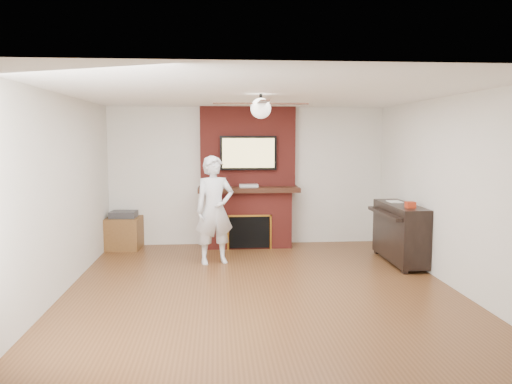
{
  "coord_description": "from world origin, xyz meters",
  "views": [
    {
      "loc": [
        -0.56,
        -6.33,
        1.96
      ],
      "look_at": [
        0.01,
        0.9,
        1.16
      ],
      "focal_mm": 35.0,
      "sensor_mm": 36.0,
      "label": 1
    }
  ],
  "objects": [
    {
      "name": "room_shell",
      "position": [
        0.0,
        0.0,
        1.25
      ],
      "size": [
        5.36,
        5.86,
        2.86
      ],
      "color": "#543118",
      "rests_on": "ground"
    },
    {
      "name": "side_table",
      "position": [
        -2.2,
        2.48,
        0.31
      ],
      "size": [
        0.62,
        0.62,
        0.67
      ],
      "rotation": [
        0.0,
        0.0,
        -0.07
      ],
      "color": "brown",
      "rests_on": "ground"
    },
    {
      "name": "person",
      "position": [
        -0.6,
        1.34,
        0.84
      ],
      "size": [
        0.7,
        0.57,
        1.67
      ],
      "primitive_type": "imported",
      "rotation": [
        0.0,
        0.0,
        0.29
      ],
      "color": "silver",
      "rests_on": "ground"
    },
    {
      "name": "fireplace",
      "position": [
        0.0,
        2.55,
        1.0
      ],
      "size": [
        1.78,
        0.64,
        2.5
      ],
      "color": "maroon",
      "rests_on": "ground"
    },
    {
      "name": "candle_cream",
      "position": [
        0.09,
        2.3,
        0.05
      ],
      "size": [
        0.08,
        0.08,
        0.1
      ],
      "primitive_type": "cylinder",
      "color": "beige",
      "rests_on": "ground"
    },
    {
      "name": "candle_green",
      "position": [
        -0.12,
        2.35,
        0.04
      ],
      "size": [
        0.07,
        0.07,
        0.09
      ],
      "primitive_type": "cylinder",
      "color": "#428334",
      "rests_on": "ground"
    },
    {
      "name": "candle_orange",
      "position": [
        -0.24,
        2.33,
        0.06
      ],
      "size": [
        0.07,
        0.07,
        0.11
      ],
      "primitive_type": "cylinder",
      "color": "orange",
      "rests_on": "ground"
    },
    {
      "name": "ceiling_fan",
      "position": [
        -0.0,
        0.0,
        2.33
      ],
      "size": [
        1.21,
        1.21,
        0.31
      ],
      "color": "black",
      "rests_on": "room_shell"
    },
    {
      "name": "piano",
      "position": [
        2.28,
        1.13,
        0.49
      ],
      "size": [
        0.52,
        1.41,
        1.01
      ],
      "rotation": [
        0.0,
        0.0,
        0.0
      ],
      "color": "black",
      "rests_on": "ground"
    },
    {
      "name": "cable_box",
      "position": [
        0.0,
        2.45,
        1.1
      ],
      "size": [
        0.33,
        0.19,
        0.05
      ],
      "primitive_type": "cube",
      "rotation": [
        0.0,
        0.0,
        0.01
      ],
      "color": "silver",
      "rests_on": "fireplace"
    },
    {
      "name": "tv",
      "position": [
        0.0,
        2.5,
        1.68
      ],
      "size": [
        1.0,
        0.08,
        0.6
      ],
      "color": "black",
      "rests_on": "fireplace"
    },
    {
      "name": "candle_blue",
      "position": [
        0.11,
        2.3,
        0.04
      ],
      "size": [
        0.06,
        0.06,
        0.08
      ],
      "primitive_type": "cylinder",
      "color": "#3959AD",
      "rests_on": "ground"
    }
  ]
}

